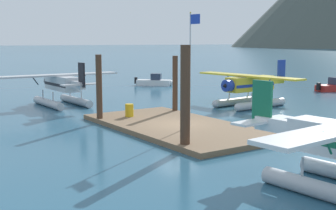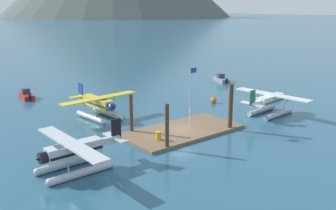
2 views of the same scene
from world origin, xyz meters
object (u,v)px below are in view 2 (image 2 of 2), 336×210
(flagpole, at_px, (191,90))
(seaplane_silver_port_aft, at_px, (74,154))
(seaplane_white_stbd_aft, at_px, (271,103))
(fuel_drum, at_px, (159,136))
(boat_grey_open_east, at_px, (221,79))
(boat_red_open_north, at_px, (26,95))
(seaplane_yellow_bow_left, at_px, (99,106))
(mooring_buoy, at_px, (214,100))

(flagpole, bearing_deg, seaplane_silver_port_aft, -171.37)
(seaplane_silver_port_aft, bearing_deg, seaplane_white_stbd_aft, 0.74)
(fuel_drum, distance_m, boat_grey_open_east, 34.52)
(seaplane_white_stbd_aft, distance_m, boat_red_open_north, 36.02)
(seaplane_yellow_bow_left, xyz_separation_m, seaplane_silver_port_aft, (-9.51, -12.91, 0.00))
(flagpole, relative_size, seaplane_silver_port_aft, 0.66)
(boat_red_open_north, bearing_deg, boat_grey_open_east, -16.34)
(boat_red_open_north, bearing_deg, seaplane_white_stbd_aft, -53.66)
(boat_grey_open_east, bearing_deg, seaplane_white_stbd_aft, -120.51)
(flagpole, height_order, boat_red_open_north, flagpole)
(boat_grey_open_east, xyz_separation_m, boat_red_open_north, (-32.77, 9.60, 0.00))
(flagpole, relative_size, seaplane_white_stbd_aft, 0.66)
(seaplane_white_stbd_aft, relative_size, boat_red_open_north, 2.15)
(mooring_buoy, xyz_separation_m, boat_red_open_north, (-20.04, 20.12, 0.06))
(fuel_drum, relative_size, seaplane_silver_port_aft, 0.08)
(mooring_buoy, bearing_deg, boat_grey_open_east, 39.57)
(boat_red_open_north, bearing_deg, seaplane_silver_port_aft, -101.73)
(mooring_buoy, relative_size, boat_grey_open_east, 0.19)
(seaplane_white_stbd_aft, relative_size, seaplane_yellow_bow_left, 1.00)
(fuel_drum, bearing_deg, mooring_buoy, 26.41)
(seaplane_white_stbd_aft, xyz_separation_m, seaplane_silver_port_aft, (-27.43, -0.35, 0.00))
(seaplane_yellow_bow_left, xyz_separation_m, boat_grey_open_east, (29.36, 6.84, -1.09))
(seaplane_silver_port_aft, bearing_deg, boat_red_open_north, 78.27)
(flagpole, distance_m, seaplane_yellow_bow_left, 12.42)
(flagpole, height_order, seaplane_yellow_bow_left, flagpole)
(seaplane_white_stbd_aft, relative_size, seaplane_silver_port_aft, 1.01)
(seaplane_white_stbd_aft, bearing_deg, boat_grey_open_east, 59.49)
(fuel_drum, height_order, seaplane_yellow_bow_left, seaplane_yellow_bow_left)
(seaplane_silver_port_aft, relative_size, boat_grey_open_east, 2.25)
(flagpole, bearing_deg, seaplane_yellow_bow_left, 118.53)
(fuel_drum, distance_m, seaplane_silver_port_aft, 9.90)
(seaplane_white_stbd_aft, distance_m, boat_grey_open_east, 22.54)
(mooring_buoy, bearing_deg, seaplane_yellow_bow_left, 167.54)
(seaplane_silver_port_aft, bearing_deg, boat_grey_open_east, 26.94)
(flagpole, bearing_deg, mooring_buoy, 32.48)
(seaplane_silver_port_aft, xyz_separation_m, boat_grey_open_east, (38.86, 19.75, -1.09))
(seaplane_yellow_bow_left, relative_size, boat_grey_open_east, 2.26)
(mooring_buoy, xyz_separation_m, seaplane_silver_port_aft, (-26.14, -9.24, 1.15))
(flagpole, xyz_separation_m, fuel_drum, (-5.47, -1.19, -3.79))
(seaplane_yellow_bow_left, relative_size, boat_red_open_north, 2.15)
(fuel_drum, distance_m, seaplane_yellow_bow_left, 11.82)
(fuel_drum, xyz_separation_m, seaplane_silver_port_aft, (-9.80, -1.13, 0.84))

